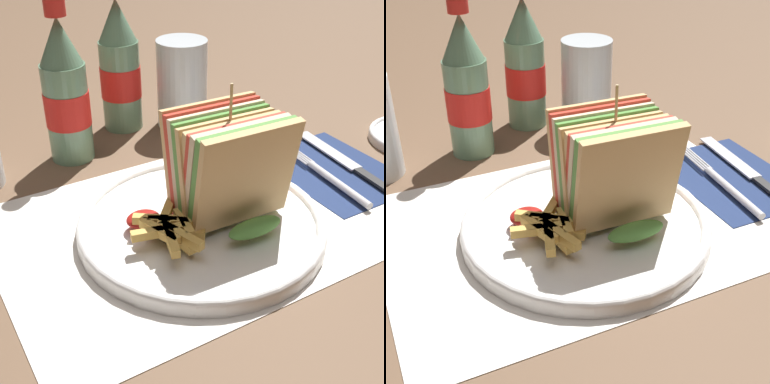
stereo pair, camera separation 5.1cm
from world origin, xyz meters
The scene contains 12 objects.
ground_plane centered at (0.00, 0.00, 0.00)m, with size 4.00×4.00×0.00m, color brown.
placemat centered at (0.03, 0.03, 0.00)m, with size 0.45×0.31×0.00m.
plate_main centered at (0.02, 0.02, 0.01)m, with size 0.27×0.27×0.02m.
club_sandwich centered at (0.05, 0.01, 0.07)m, with size 0.12×0.11×0.15m.
fries_pile centered at (-0.03, 0.00, 0.03)m, with size 0.08×0.10×0.02m.
ketchup_blob centered at (-0.04, 0.04, 0.03)m, with size 0.04×0.03×0.01m.
napkin centered at (0.24, 0.04, 0.00)m, with size 0.14×0.18×0.00m.
fork centered at (0.21, 0.03, 0.01)m, with size 0.03×0.19×0.01m.
knife centered at (0.27, 0.04, 0.01)m, with size 0.03×0.20×0.00m.
coke_bottle_near centered at (-0.04, 0.26, 0.09)m, with size 0.06×0.06×0.21m.
coke_bottle_far centered at (0.06, 0.31, 0.09)m, with size 0.06×0.06×0.21m.
glass_near centered at (0.15, 0.28, 0.06)m, with size 0.08×0.08×0.13m.
Camera 2 is at (-0.19, -0.41, 0.35)m, focal length 50.00 mm.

